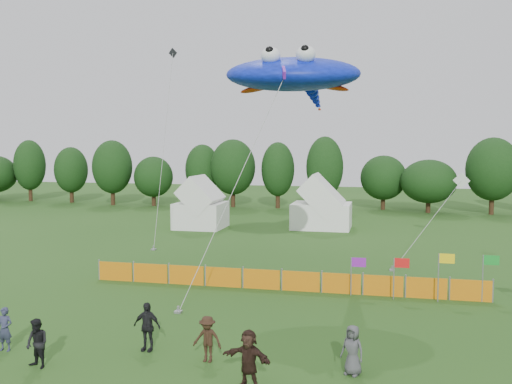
% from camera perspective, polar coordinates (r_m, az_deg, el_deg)
% --- Properties ---
extents(ground, '(160.00, 160.00, 0.00)m').
position_cam_1_polar(ground, '(20.45, -3.90, -16.10)').
color(ground, '#234C16').
rests_on(ground, ground).
extents(treeline, '(104.57, 8.78, 8.36)m').
position_cam_1_polar(treeline, '(63.41, 9.30, 1.94)').
color(treeline, '#382314').
rests_on(treeline, ground).
extents(tent_left, '(4.13, 4.13, 3.64)m').
position_cam_1_polar(tent_left, '(49.83, -5.54, -1.50)').
color(tent_left, white).
rests_on(tent_left, ground).
extents(tent_right, '(5.09, 4.07, 3.59)m').
position_cam_1_polar(tent_right, '(49.68, 6.58, -1.56)').
color(tent_right, white).
rests_on(tent_right, ground).
extents(barrier_fence, '(19.90, 0.06, 1.00)m').
position_cam_1_polar(barrier_fence, '(28.86, 2.49, -8.81)').
color(barrier_fence, orange).
rests_on(barrier_fence, ground).
extents(flag_row, '(10.73, 0.59, 2.28)m').
position_cam_1_polar(flag_row, '(28.15, 20.12, -7.62)').
color(flag_row, gray).
rests_on(flag_row, ground).
extents(spectator_a, '(0.58, 0.39, 1.55)m').
position_cam_1_polar(spectator_a, '(22.52, -23.82, -12.44)').
color(spectator_a, '#2E314D').
rests_on(spectator_a, ground).
extents(spectator_b, '(0.94, 0.83, 1.62)m').
position_cam_1_polar(spectator_b, '(20.49, -21.05, -13.97)').
color(spectator_b, black).
rests_on(spectator_b, ground).
extents(spectator_c, '(1.05, 0.66, 1.56)m').
position_cam_1_polar(spectator_c, '(19.79, -4.88, -14.43)').
color(spectator_c, black).
rests_on(spectator_c, ground).
extents(spectator_d, '(1.04, 0.49, 1.74)m').
position_cam_1_polar(spectator_d, '(21.04, -10.85, -13.06)').
color(spectator_d, black).
rests_on(spectator_d, ground).
extents(spectator_e, '(0.92, 0.79, 1.60)m').
position_cam_1_polar(spectator_e, '(18.95, 9.63, -15.31)').
color(spectator_e, '#45464A').
rests_on(spectator_e, ground).
extents(spectator_f, '(1.72, 0.99, 1.76)m').
position_cam_1_polar(spectator_f, '(17.80, -0.75, -16.31)').
color(spectator_f, black).
rests_on(spectator_f, ground).
extents(stingray_kite, '(7.87, 15.11, 12.02)m').
position_cam_1_polar(stingray_kite, '(29.78, 3.94, 11.52)').
color(stingray_kite, '#112AF1').
rests_on(stingray_kite, ground).
extents(small_kite_white, '(5.70, 10.88, 5.25)m').
position_cam_1_polar(small_kite_white, '(41.15, 18.33, -1.01)').
color(small_kite_white, white).
rests_on(small_kite_white, ground).
extents(small_kite_dark, '(0.74, 4.67, 14.45)m').
position_cam_1_polar(small_kite_dark, '(41.67, -9.16, 5.06)').
color(small_kite_dark, black).
rests_on(small_kite_dark, ground).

